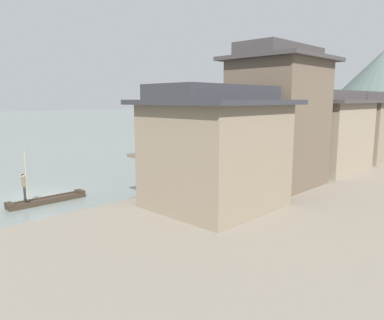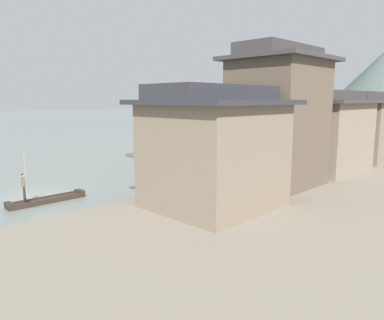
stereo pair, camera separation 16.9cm
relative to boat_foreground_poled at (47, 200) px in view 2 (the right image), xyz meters
name	(u,v)px [view 2 (the right image)]	position (x,y,z in m)	size (l,w,h in m)	color
ground_plane	(40,195)	(-1.95, 0.39, -0.13)	(400.00, 400.00, 0.00)	gray
boat_foreground_poled	(47,200)	(0.00, 0.00, 0.00)	(0.99, 4.78, 0.40)	#33281E
boatman_person	(24,183)	(0.00, -1.31, 1.27)	(0.57, 0.31, 3.04)	black
boat_moored_nearest	(267,143)	(-7.09, 35.40, 0.00)	(3.75, 3.96, 0.41)	brown
boat_moored_second	(222,178)	(3.88, 12.26, 0.14)	(1.71, 4.26, 0.77)	#232326
boat_moored_third	(363,146)	(4.15, 40.95, 0.06)	(1.66, 4.02, 0.56)	brown
boat_moored_far	(305,144)	(-2.49, 37.72, 0.09)	(4.50, 2.32, 0.65)	#423328
boat_midriver_drifting	(223,169)	(1.11, 15.74, -0.01)	(2.47, 3.66, 0.36)	brown
boat_midriver_upstream	(364,137)	(-0.58, 54.27, -0.01)	(4.42, 2.39, 0.36)	brown
boat_upstream_distant	(298,160)	(3.54, 24.85, 0.05)	(1.15, 3.90, 0.56)	#232326
boat_crossing_west	(376,141)	(3.17, 48.67, 0.15)	(1.12, 3.76, 0.77)	#33281E
house_waterfront_nearest	(213,148)	(9.76, 4.51, 3.72)	(6.66, 6.78, 6.14)	#7F705B
house_waterfront_second	(277,118)	(9.35, 11.10, 5.03)	(5.84, 6.19, 8.74)	brown
house_waterfront_tall	(327,132)	(9.40, 18.19, 3.72)	(5.94, 7.94, 6.14)	gray
house_waterfront_narrow	(360,127)	(9.44, 24.93, 3.74)	(6.02, 5.82, 6.14)	#7F705B
house_waterfront_far	(382,124)	(9.46, 30.74, 3.74)	(6.06, 5.60, 6.14)	gray
mooring_post_dock_near	(204,177)	(5.82, 8.12, 1.14)	(0.20, 0.20, 0.83)	#473828
mooring_post_dock_mid	(281,161)	(5.82, 17.71, 1.08)	(0.20, 0.20, 0.72)	#473828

